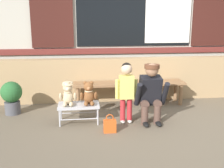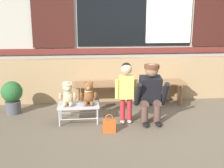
# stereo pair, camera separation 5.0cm
# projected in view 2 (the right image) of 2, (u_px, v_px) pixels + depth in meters

# --- Properties ---
(ground_plane) EXTENTS (60.00, 60.00, 0.00)m
(ground_plane) POSITION_uv_depth(u_px,v_px,m) (156.00, 125.00, 4.18)
(ground_plane) COLOR brown
(brick_low_wall) EXTENTS (7.78, 0.25, 0.85)m
(brick_low_wall) POSITION_uv_depth(u_px,v_px,m) (138.00, 79.00, 5.46)
(brick_low_wall) COLOR tan
(brick_low_wall) RESTS_ON ground
(shop_facade) EXTENTS (7.94, 0.26, 3.23)m
(shop_facade) POSITION_uv_depth(u_px,v_px,m) (135.00, 18.00, 5.68)
(shop_facade) COLOR #B7B2A3
(shop_facade) RESTS_ON ground
(wooden_bench_long) EXTENTS (2.10, 0.40, 0.44)m
(wooden_bench_long) POSITION_uv_depth(u_px,v_px,m) (130.00, 86.00, 5.10)
(wooden_bench_long) COLOR #8E6642
(wooden_bench_long) RESTS_ON ground
(small_display_bench) EXTENTS (0.64, 0.36, 0.30)m
(small_display_bench) POSITION_uv_depth(u_px,v_px,m) (79.00, 106.00, 4.24)
(small_display_bench) COLOR #BCBCC1
(small_display_bench) RESTS_ON ground
(teddy_bear_with_hat) EXTENTS (0.28, 0.27, 0.36)m
(teddy_bear_with_hat) POSITION_uv_depth(u_px,v_px,m) (68.00, 94.00, 4.18)
(teddy_bear_with_hat) COLOR #CCB289
(teddy_bear_with_hat) RESTS_ON small_display_bench
(teddy_bear_plain) EXTENTS (0.28, 0.26, 0.36)m
(teddy_bear_plain) POSITION_uv_depth(u_px,v_px,m) (88.00, 94.00, 4.21)
(teddy_bear_plain) COLOR brown
(teddy_bear_plain) RESTS_ON small_display_bench
(child_standing) EXTENTS (0.35, 0.18, 0.96)m
(child_standing) POSITION_uv_depth(u_px,v_px,m) (126.00, 86.00, 4.15)
(child_standing) COLOR #B7282D
(child_standing) RESTS_ON ground
(adult_crouching) EXTENTS (0.50, 0.49, 0.95)m
(adult_crouching) POSITION_uv_depth(u_px,v_px,m) (151.00, 93.00, 4.19)
(adult_crouching) COLOR brown
(adult_crouching) RESTS_ON ground
(handbag_on_ground) EXTENTS (0.18, 0.11, 0.27)m
(handbag_on_ground) POSITION_uv_depth(u_px,v_px,m) (109.00, 126.00, 3.90)
(handbag_on_ground) COLOR #DB561E
(handbag_on_ground) RESTS_ON ground
(potted_plant) EXTENTS (0.36, 0.36, 0.57)m
(potted_plant) POSITION_uv_depth(u_px,v_px,m) (12.00, 96.00, 4.63)
(potted_plant) COLOR #4C4C51
(potted_plant) RESTS_ON ground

